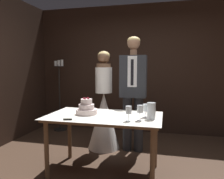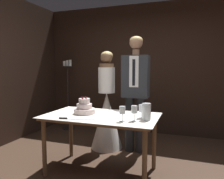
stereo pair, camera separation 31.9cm
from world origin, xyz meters
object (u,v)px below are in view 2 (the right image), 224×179
object	(u,v)px
wine_glass_middle	(122,111)
hurricane_candle	(146,112)
tiered_cake	(84,108)
cake_knife	(70,119)
wine_glass_far	(142,109)
wine_glass_near	(134,110)
cake_table	(101,122)
bride	(107,113)
groom	(136,88)
candle_stand	(68,94)

from	to	relation	value
wine_glass_middle	hurricane_candle	distance (m)	0.29
tiered_cake	wine_glass_middle	bearing A→B (deg)	-21.26
cake_knife	wine_glass_far	size ratio (longest dim) A/B	2.56
wine_glass_near	hurricane_candle	bearing A→B (deg)	38.08
tiered_cake	wine_glass_middle	distance (m)	0.65
cake_table	wine_glass_middle	distance (m)	0.46
bride	wine_glass_far	bearing A→B (deg)	-47.07
cake_table	bride	world-z (taller)	bride
cake_knife	wine_glass_near	size ratio (longest dim) A/B	2.37
cake_knife	hurricane_candle	xyz separation A→B (m)	(0.87, 0.27, 0.09)
wine_glass_near	groom	bearing A→B (deg)	102.76
hurricane_candle	cake_knife	bearing A→B (deg)	-162.79
tiered_cake	bride	size ratio (longest dim) A/B	0.17
tiered_cake	cake_table	bearing A→B (deg)	-4.49
wine_glass_far	hurricane_candle	world-z (taller)	hurricane_candle
tiered_cake	hurricane_candle	size ratio (longest dim) A/B	1.42
cake_table	groom	size ratio (longest dim) A/B	0.78
wine_glass_near	cake_knife	bearing A→B (deg)	-166.95
tiered_cake	hurricane_candle	bearing A→B (deg)	-5.15
wine_glass_far	groom	bearing A→B (deg)	108.52
candle_stand	cake_table	bearing A→B (deg)	-48.27
cake_table	hurricane_candle	distance (m)	0.63
wine_glass_middle	wine_glass_far	distance (m)	0.29
wine_glass_middle	wine_glass_far	bearing A→B (deg)	53.42
cake_table	candle_stand	distance (m)	2.24
tiered_cake	candle_stand	xyz separation A→B (m)	(-1.24, 1.65, -0.06)
wine_glass_middle	hurricane_candle	world-z (taller)	hurricane_candle
cake_knife	bride	xyz separation A→B (m)	(0.02, 1.19, -0.17)
wine_glass_middle	candle_stand	xyz separation A→B (m)	(-1.84, 1.88, -0.10)
tiered_cake	wine_glass_middle	xyz separation A→B (m)	(0.60, -0.23, 0.05)
wine_glass_near	hurricane_candle	size ratio (longest dim) A/B	0.90
cake_table	candle_stand	xyz separation A→B (m)	(-1.49, 1.67, 0.10)
hurricane_candle	candle_stand	size ratio (longest dim) A/B	0.13
hurricane_candle	groom	xyz separation A→B (m)	(-0.35, 0.92, 0.19)
cake_table	wine_glass_middle	bearing A→B (deg)	-31.16
wine_glass_far	candle_stand	world-z (taller)	candle_stand
cake_knife	wine_glass_near	world-z (taller)	wine_glass_near
cake_table	wine_glass_far	bearing A→B (deg)	2.26
tiered_cake	cake_knife	xyz separation A→B (m)	(-0.02, -0.35, -0.07)
cake_knife	groom	world-z (taller)	groom
wine_glass_middle	groom	size ratio (longest dim) A/B	0.09
tiered_cake	wine_glass_far	distance (m)	0.78
groom	candle_stand	size ratio (longest dim) A/B	1.21
wine_glass_near	groom	distance (m)	1.05
cake_knife	bride	size ratio (longest dim) A/B	0.26
wine_glass_near	bride	bearing A→B (deg)	125.74
hurricane_candle	bride	xyz separation A→B (m)	(-0.85, 0.92, -0.26)
cake_knife	wine_glass_middle	bearing A→B (deg)	-4.40
hurricane_candle	candle_stand	bearing A→B (deg)	140.46
wine_glass_near	wine_glass_far	xyz separation A→B (m)	(0.05, 0.17, -0.01)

